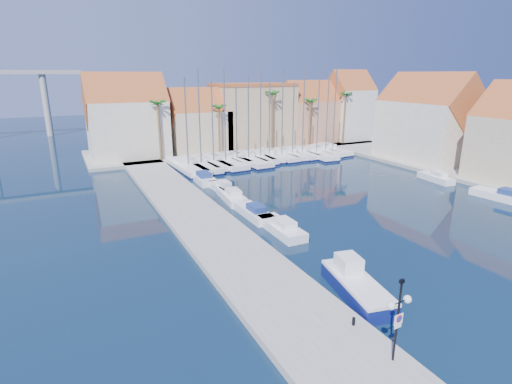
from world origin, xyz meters
TOP-DOWN VIEW (x-y plane):
  - ground at (0.00, 0.00)m, footprint 260.00×260.00m
  - quay_west at (-9.00, 13.50)m, footprint 6.00×77.00m
  - shore_north at (10.00, 48.00)m, footprint 54.00×16.00m
  - shore_east at (32.00, 15.00)m, footprint 12.00×60.00m
  - lamp_post at (-7.00, -9.26)m, footprint 1.48×0.46m
  - bollard at (-6.88, -6.19)m, footprint 0.18×0.18m
  - fishing_boat at (-4.19, -3.11)m, footprint 3.32×6.65m
  - motorboat_west_0 at (-3.24, 8.14)m, footprint 2.02×6.16m
  - motorboat_west_1 at (-3.66, 12.91)m, footprint 1.89×5.89m
  - motorboat_west_2 at (-3.52, 18.90)m, footprint 2.60×6.37m
  - motorboat_west_3 at (-3.18, 22.56)m, footprint 1.92×5.32m
  - motorboat_west_4 at (-3.81, 28.14)m, footprint 2.29×6.72m
  - motorboat_east_0 at (24.01, 5.20)m, footprint 3.01×7.21m
  - motorboat_east_1 at (23.99, 14.57)m, footprint 2.27×5.36m
  - sailboat_0 at (-3.82, 35.27)m, footprint 3.69×12.17m
  - sailboat_1 at (-1.83, 35.31)m, footprint 3.61×11.22m
  - sailboat_2 at (0.42, 36.00)m, footprint 3.03×10.52m
  - sailboat_3 at (2.29, 35.93)m, footprint 3.75×11.86m
  - sailboat_4 at (4.55, 36.56)m, footprint 2.65×8.26m
  - sailboat_5 at (6.20, 35.96)m, footprint 4.03×12.04m
  - sailboat_6 at (8.58, 36.26)m, footprint 2.49×9.28m
  - sailboat_7 at (10.41, 36.65)m, footprint 3.08×9.20m
  - sailboat_8 at (12.43, 36.13)m, footprint 2.76×8.95m
  - sailboat_9 at (14.60, 36.20)m, footprint 2.79×8.69m
  - sailboat_10 at (16.47, 36.20)m, footprint 2.80×8.89m
  - sailboat_11 at (18.74, 35.32)m, footprint 3.37×11.11m
  - sailboat_12 at (21.20, 35.99)m, footprint 2.95×8.86m
  - sailboat_13 at (23.12, 36.67)m, footprint 2.70×9.66m
  - building_0 at (-10.00, 47.00)m, footprint 12.30×9.00m
  - building_1 at (2.00, 47.00)m, footprint 10.30×8.00m
  - building_2 at (13.00, 48.00)m, footprint 14.20×10.20m
  - building_3 at (25.00, 47.00)m, footprint 10.30×8.00m
  - building_4 at (34.00, 46.00)m, footprint 8.30×8.00m
  - building_6 at (32.00, 24.00)m, footprint 9.00×14.30m
  - palm_0 at (-6.00, 42.00)m, footprint 2.60×2.60m
  - palm_1 at (4.00, 42.00)m, footprint 2.60×2.60m
  - palm_2 at (14.00, 42.00)m, footprint 2.60×2.60m
  - palm_3 at (22.00, 42.00)m, footprint 2.60×2.60m
  - palm_4 at (30.00, 42.00)m, footprint 2.60×2.60m

SIDE VIEW (x-z plane):
  - ground at x=0.00m, z-range 0.00..0.00m
  - quay_west at x=-9.00m, z-range 0.00..0.50m
  - shore_north at x=10.00m, z-range 0.00..0.50m
  - shore_east at x=32.00m, z-range 0.00..0.50m
  - motorboat_west_0 at x=-3.24m, z-range -0.19..1.21m
  - motorboat_west_3 at x=-3.18m, z-range -0.19..1.21m
  - motorboat_east_0 at x=24.01m, z-range -0.19..1.21m
  - motorboat_east_1 at x=23.99m, z-range -0.19..1.21m
  - motorboat_west_1 at x=-3.66m, z-range -0.19..1.21m
  - motorboat_west_2 at x=-3.52m, z-range -0.19..1.21m
  - motorboat_west_4 at x=-3.81m, z-range -0.19..1.21m
  - sailboat_0 at x=-3.82m, z-range -6.06..7.20m
  - sailboat_5 at x=6.20m, z-range -6.17..7.32m
  - sailboat_2 at x=0.42m, z-range -5.72..6.88m
  - sailboat_3 at x=2.29m, z-range -6.63..7.80m
  - sailboat_11 at x=18.74m, z-range -6.39..7.56m
  - sailboat_1 at x=-1.83m, z-range -6.60..7.78m
  - sailboat_7 at x=10.41m, z-range -5.80..7.01m
  - sailboat_4 at x=4.55m, z-range -5.26..6.48m
  - sailboat_9 at x=14.60m, z-range -5.60..6.82m
  - sailboat_13 at x=23.12m, z-range -6.67..7.91m
  - sailboat_6 at x=8.58m, z-range -6.56..7.81m
  - sailboat_12 at x=21.20m, z-range -6.37..7.64m
  - sailboat_8 at x=12.43m, z-range -6.54..7.82m
  - sailboat_10 at x=16.47m, z-range -6.81..8.11m
  - bollard at x=-6.88m, z-range 0.50..0.95m
  - fishing_boat at x=-4.19m, z-range -0.37..1.85m
  - lamp_post at x=-7.00m, z-range 1.18..5.53m
  - building_1 at x=2.00m, z-range -0.20..10.80m
  - building_3 at x=25.00m, z-range -0.14..11.86m
  - building_2 at x=13.00m, z-range 0.51..12.01m
  - building_6 at x=32.00m, z-range -0.23..13.27m
  - building_0 at x=-10.00m, z-range -0.23..13.27m
  - building_4 at x=34.00m, z-range -0.03..13.97m
  - palm_1 at x=4.00m, z-range 3.56..12.71m
  - palm_3 at x=22.00m, z-range 3.78..13.43m
  - palm_0 at x=-6.00m, z-range 4.00..14.15m
  - palm_4 at x=30.00m, z-range 4.22..14.87m
  - palm_2 at x=14.00m, z-range 4.44..15.59m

